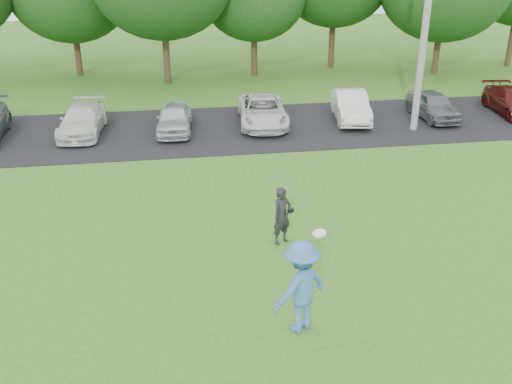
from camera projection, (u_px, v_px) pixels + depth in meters
ground at (282, 314)px, 12.10m from camera, size 100.00×100.00×0.00m
parking_lot at (220, 129)px, 23.81m from camera, size 32.00×6.50×0.03m
utility_pole at (428, 5)px, 21.70m from camera, size 0.28×0.28×9.92m
frisbee_player at (301, 287)px, 11.27m from camera, size 1.48×1.28×2.19m
camera_bystander at (282, 216)px, 14.64m from camera, size 0.67×0.61×1.55m
parked_cars at (208, 114)px, 23.62m from camera, size 28.12×4.47×1.26m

